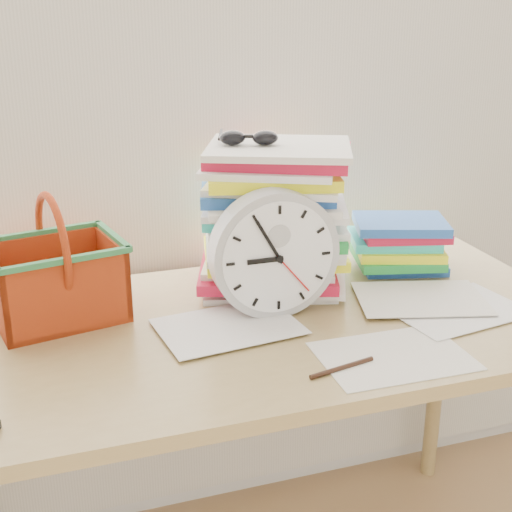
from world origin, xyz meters
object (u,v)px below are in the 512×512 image
object	(u,v)px
paper_stack	(274,218)
desk	(261,353)
clock	(274,254)
book_stack	(400,243)
basket	(54,259)

from	to	relation	value
paper_stack	desk	bearing A→B (deg)	-116.90
clock	book_stack	distance (m)	0.42
desk	clock	size ratio (longest dim) A/B	5.11
desk	clock	bearing A→B (deg)	36.26
book_stack	basket	xyz separation A→B (m)	(-0.83, -0.03, 0.07)
desk	basket	distance (m)	0.48
desk	basket	bearing A→B (deg)	159.30
book_stack	clock	bearing A→B (deg)	-157.87
paper_stack	clock	bearing A→B (deg)	-109.01
desk	book_stack	distance (m)	0.49
desk	paper_stack	world-z (taller)	paper_stack
desk	paper_stack	distance (m)	0.31
basket	paper_stack	bearing A→B (deg)	-8.94
desk	basket	size ratio (longest dim) A/B	5.25
paper_stack	clock	xyz separation A→B (m)	(-0.05, -0.15, -0.03)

